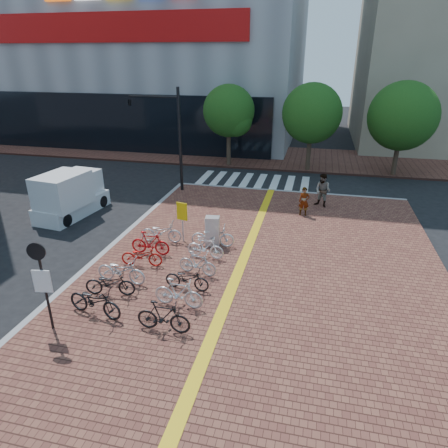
% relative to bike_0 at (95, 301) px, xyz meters
% --- Properties ---
extents(ground, '(120.00, 120.00, 0.00)m').
position_rel_bike_0_xyz_m(ground, '(1.97, 2.41, -0.68)').
color(ground, black).
rests_on(ground, ground).
extents(sidewalk, '(14.00, 34.00, 0.15)m').
position_rel_bike_0_xyz_m(sidewalk, '(4.97, -2.59, -0.60)').
color(sidewalk, brown).
rests_on(sidewalk, ground).
extents(tactile_strip, '(0.40, 34.00, 0.01)m').
position_rel_bike_0_xyz_m(tactile_strip, '(3.97, -2.59, -0.52)').
color(tactile_strip, yellow).
rests_on(tactile_strip, sidewalk).
extents(kerb_north, '(14.00, 0.25, 0.15)m').
position_rel_bike_0_xyz_m(kerb_north, '(4.97, 14.41, -0.60)').
color(kerb_north, gray).
rests_on(kerb_north, ground).
extents(far_sidewalk, '(70.00, 8.00, 0.15)m').
position_rel_bike_0_xyz_m(far_sidewalk, '(1.97, 23.41, -0.60)').
color(far_sidewalk, brown).
rests_on(far_sidewalk, ground).
extents(crosswalk, '(7.50, 4.00, 0.01)m').
position_rel_bike_0_xyz_m(crosswalk, '(2.47, 16.41, -0.67)').
color(crosswalk, silver).
rests_on(crosswalk, ground).
extents(street_trees, '(16.20, 4.60, 6.35)m').
position_rel_bike_0_xyz_m(street_trees, '(7.02, 19.86, 3.42)').
color(street_trees, '#38281E').
rests_on(street_trees, far_sidewalk).
extents(bike_0, '(2.09, 1.02, 1.05)m').
position_rel_bike_0_xyz_m(bike_0, '(0.00, 0.00, 0.00)').
color(bike_0, black).
rests_on(bike_0, sidewalk).
extents(bike_1, '(1.86, 0.91, 0.94)m').
position_rel_bike_0_xyz_m(bike_1, '(-0.10, 1.20, -0.06)').
color(bike_1, black).
rests_on(bike_1, sidewalk).
extents(bike_2, '(1.96, 0.76, 1.01)m').
position_rel_bike_0_xyz_m(bike_2, '(-0.10, 2.05, -0.02)').
color(bike_2, silver).
rests_on(bike_2, sidewalk).
extents(bike_3, '(1.73, 0.80, 0.87)m').
position_rel_bike_0_xyz_m(bike_3, '(0.10, 3.44, -0.09)').
color(bike_3, '#B6110D').
rests_on(bike_3, sidewalk).
extents(bike_4, '(1.71, 0.50, 1.02)m').
position_rel_bike_0_xyz_m(bike_4, '(0.03, 4.46, -0.01)').
color(bike_4, red).
rests_on(bike_4, sidewalk).
extents(bike_5, '(1.92, 0.84, 0.98)m').
position_rel_bike_0_xyz_m(bike_5, '(0.05, 5.69, -0.04)').
color(bike_5, silver).
rests_on(bike_5, sidewalk).
extents(bike_6, '(1.73, 0.50, 1.04)m').
position_rel_bike_0_xyz_m(bike_6, '(2.46, -0.27, -0.01)').
color(bike_6, black).
rests_on(bike_6, sidewalk).
extents(bike_7, '(1.76, 0.59, 1.04)m').
position_rel_bike_0_xyz_m(bike_7, '(2.47, 1.08, -0.01)').
color(bike_7, silver).
rests_on(bike_7, sidewalk).
extents(bike_8, '(1.68, 0.66, 0.87)m').
position_rel_bike_0_xyz_m(bike_8, '(2.41, 2.17, -0.09)').
color(bike_8, black).
rests_on(bike_8, sidewalk).
extents(bike_9, '(1.63, 0.69, 0.95)m').
position_rel_bike_0_xyz_m(bike_9, '(2.47, 3.28, -0.05)').
color(bike_9, silver).
rests_on(bike_9, sidewalk).
extents(bike_10, '(1.63, 0.55, 0.96)m').
position_rel_bike_0_xyz_m(bike_10, '(2.40, 4.66, -0.04)').
color(bike_10, white).
rests_on(bike_10, sidewalk).
extents(bike_11, '(1.97, 0.92, 1.00)m').
position_rel_bike_0_xyz_m(bike_11, '(2.42, 5.78, -0.03)').
color(bike_11, silver).
rests_on(bike_11, sidewalk).
extents(pedestrian_a, '(0.58, 0.40, 1.52)m').
position_rel_bike_0_xyz_m(pedestrian_a, '(6.13, 10.53, 0.23)').
color(pedestrian_a, gray).
rests_on(pedestrian_a, sidewalk).
extents(pedestrian_b, '(1.14, 1.05, 1.87)m').
position_rel_bike_0_xyz_m(pedestrian_b, '(7.07, 12.08, 0.41)').
color(pedestrian_b, '#4E5463').
rests_on(pedestrian_b, sidewalk).
extents(utility_box, '(0.67, 0.52, 1.34)m').
position_rel_bike_0_xyz_m(utility_box, '(2.38, 5.93, 0.14)').
color(utility_box, silver).
rests_on(utility_box, sidewalk).
extents(yellow_sign, '(0.51, 0.16, 1.87)m').
position_rel_bike_0_xyz_m(yellow_sign, '(0.97, 5.98, 0.77)').
color(yellow_sign, '#B7B7BC').
rests_on(yellow_sign, sidewalk).
extents(notice_sign, '(0.55, 0.17, 2.97)m').
position_rel_bike_0_xyz_m(notice_sign, '(-0.97, -0.98, 1.35)').
color(notice_sign, black).
rests_on(notice_sign, sidewalk).
extents(traffic_light_pole, '(3.31, 1.28, 6.16)m').
position_rel_bike_0_xyz_m(traffic_light_pole, '(-2.95, 13.17, 3.73)').
color(traffic_light_pole, black).
rests_on(traffic_light_pole, sidewalk).
extents(box_truck, '(2.32, 4.42, 2.45)m').
position_rel_bike_0_xyz_m(box_truck, '(-6.04, 8.08, 0.48)').
color(box_truck, silver).
rests_on(box_truck, ground).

